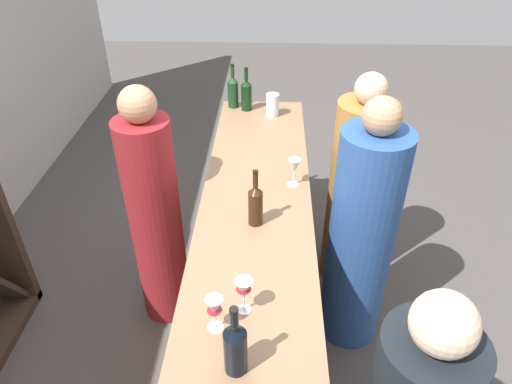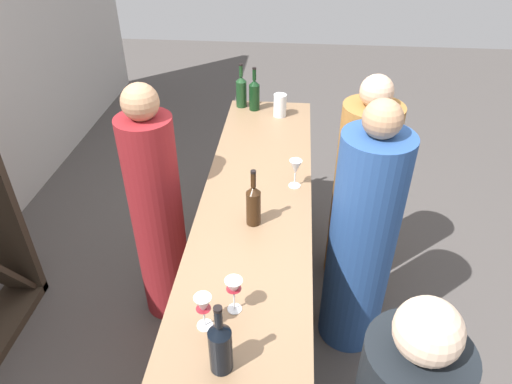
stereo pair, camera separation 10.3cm
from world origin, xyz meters
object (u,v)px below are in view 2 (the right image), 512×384
object	(u,v)px
person_left_guest	(361,243)
person_server_behind	(158,218)
wine_bottle_second_right_olive_green	(241,91)
wine_glass_near_center	(234,289)
wine_glass_near_left	(295,168)
wine_bottle_leftmost_near_black	(220,346)
water_pitcher	(280,105)
wine_bottle_center_dark_green	(254,94)
person_right_guest	(361,194)
wine_bottle_second_left_amber_brown	(253,204)
wine_glass_near_right	(203,307)

from	to	relation	value
person_left_guest	person_server_behind	size ratio (longest dim) A/B	1.01
wine_bottle_second_right_olive_green	wine_glass_near_center	xyz separation A→B (m)	(-1.95, -0.20, -0.01)
wine_glass_near_left	wine_glass_near_center	size ratio (longest dim) A/B	1.01
wine_bottle_leftmost_near_black	water_pitcher	distance (m)	2.08
wine_bottle_second_right_olive_green	wine_glass_near_center	world-z (taller)	wine_bottle_second_right_olive_green
wine_bottle_leftmost_near_black	person_server_behind	bearing A→B (deg)	26.62
wine_bottle_center_dark_green	person_left_guest	world-z (taller)	person_left_guest
wine_glass_near_left	wine_glass_near_center	xyz separation A→B (m)	(-0.91, 0.22, -0.00)
wine_bottle_leftmost_near_black	wine_bottle_center_dark_green	xyz separation A→B (m)	(2.17, 0.08, 0.00)
wine_bottle_leftmost_near_black	person_right_guest	world-z (taller)	person_right_guest
wine_bottle_leftmost_near_black	wine_glass_near_left	xyz separation A→B (m)	(1.18, -0.24, 0.00)
water_pitcher	person_left_guest	size ratio (longest dim) A/B	0.10
wine_bottle_second_left_amber_brown	wine_bottle_second_right_olive_green	size ratio (longest dim) A/B	0.95
water_pitcher	wine_glass_near_center	bearing A→B (deg)	176.96
wine_bottle_second_right_olive_green	water_pitcher	world-z (taller)	wine_bottle_second_right_olive_green
person_left_guest	person_server_behind	xyz separation A→B (m)	(0.12, 1.20, 0.01)
wine_glass_near_left	wine_glass_near_right	bearing A→B (deg)	162.00
wine_bottle_leftmost_near_black	wine_glass_near_left	bearing A→B (deg)	-11.25
wine_bottle_leftmost_near_black	person_server_behind	world-z (taller)	person_server_behind
wine_bottle_second_right_olive_green	wine_glass_near_right	world-z (taller)	wine_bottle_second_right_olive_green
wine_glass_near_right	person_right_guest	xyz separation A→B (m)	(1.40, -0.77, -0.41)
wine_bottle_second_left_amber_brown	wine_bottle_center_dark_green	world-z (taller)	wine_bottle_center_dark_green
person_server_behind	wine_bottle_second_left_amber_brown	bearing A→B (deg)	-8.00
wine_bottle_second_right_olive_green	wine_bottle_center_dark_green	bearing A→B (deg)	-114.79
water_pitcher	person_left_guest	world-z (taller)	person_left_guest
person_right_guest	water_pitcher	bearing A→B (deg)	-29.12
water_pitcher	person_server_behind	world-z (taller)	person_server_behind
wine_bottle_second_right_olive_green	person_left_guest	xyz separation A→B (m)	(-1.19, -0.81, -0.38)
wine_bottle_leftmost_near_black	person_right_guest	size ratio (longest dim) A/B	0.21
wine_bottle_center_dark_green	water_pitcher	xyz separation A→B (m)	(-0.09, -0.19, -0.04)
wine_glass_near_center	person_left_guest	world-z (taller)	person_left_guest
person_left_guest	person_right_guest	xyz separation A→B (m)	(0.55, -0.05, -0.04)
wine_bottle_second_left_amber_brown	person_right_guest	size ratio (longest dim) A/B	0.20
wine_bottle_second_right_olive_green	person_right_guest	bearing A→B (deg)	-126.68
wine_glass_near_right	person_server_behind	size ratio (longest dim) A/B	0.10
wine_glass_near_right	person_right_guest	distance (m)	1.65
wine_glass_near_left	wine_bottle_second_right_olive_green	bearing A→B (deg)	22.10
wine_bottle_second_left_amber_brown	wine_glass_near_left	world-z (taller)	wine_bottle_second_left_amber_brown
wine_bottle_second_left_amber_brown	person_server_behind	xyz separation A→B (m)	(0.31, 0.61, -0.37)
wine_glass_near_center	water_pitcher	size ratio (longest dim) A/B	1.02
wine_glass_near_center	person_server_behind	bearing A→B (deg)	33.73
wine_bottle_second_left_amber_brown	wine_glass_near_center	world-z (taller)	wine_bottle_second_left_amber_brown
person_left_guest	wine_glass_near_left	bearing A→B (deg)	-18.42
wine_bottle_center_dark_green	wine_bottle_second_right_olive_green	size ratio (longest dim) A/B	0.98
wine_glass_near_left	person_left_guest	size ratio (longest dim) A/B	0.10
wine_bottle_second_right_olive_green	wine_glass_near_left	distance (m)	1.12
wine_bottle_leftmost_near_black	wine_glass_near_right	xyz separation A→B (m)	(0.17, 0.09, -0.01)
wine_glass_near_left	person_server_behind	bearing A→B (deg)	92.84
wine_bottle_second_left_amber_brown	person_right_guest	xyz separation A→B (m)	(0.74, -0.64, -0.42)
wine_bottle_leftmost_near_black	person_server_behind	size ratio (longest dim) A/B	0.20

